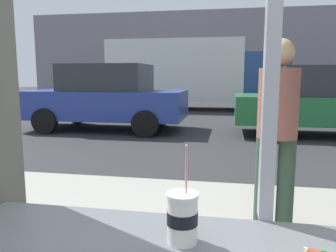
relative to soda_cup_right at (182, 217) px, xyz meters
The scene contains 8 objects.
ground_plane 8.23m from the soda_cup_right, 88.07° to the left, with size 60.00×60.00×0.00m, color #2D2D30.
sidewalk_strip 2.03m from the soda_cup_right, 81.14° to the left, with size 16.00×2.80×0.10m, color #9E998E.
building_facade_far 22.30m from the soda_cup_right, 89.29° to the left, with size 28.00×1.20×5.66m, color gray.
soda_cup_right is the anchor object (origin of this frame).
parked_car_blue 8.13m from the soda_cup_right, 112.21° to the left, with size 4.14×2.06×1.73m.
parked_car_green 7.94m from the soda_cup_right, 71.53° to the left, with size 4.49×1.91×1.67m.
box_truck 13.50m from the soda_cup_right, 95.97° to the left, with size 7.34×2.44×2.89m.
pedestrian 1.90m from the soda_cup_right, 74.05° to the left, with size 0.32×0.32×1.63m.
Camera 1 is at (-0.14, -1.16, 1.44)m, focal length 35.98 mm.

